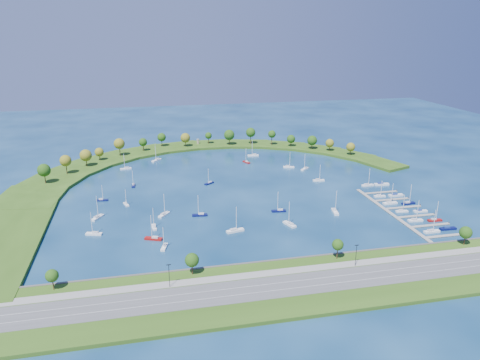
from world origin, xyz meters
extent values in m
plane|color=#082748|center=(0.00, 0.00, 0.00)|extent=(700.00, 700.00, 0.00)
cube|color=#2C4E14|center=(0.00, -124.00, 0.80)|extent=(420.00, 42.00, 1.60)
cube|color=#474442|center=(0.00, -102.50, 0.90)|extent=(420.00, 1.20, 1.80)
cube|color=#515154|center=(0.00, -124.00, 1.66)|extent=(420.00, 16.00, 0.12)
cube|color=gray|center=(0.00, -113.00, 1.66)|extent=(420.00, 5.00, 0.12)
cube|color=silver|center=(0.00, -126.50, 1.73)|extent=(420.00, 0.15, 0.02)
cube|color=silver|center=(0.00, -121.50, 1.73)|extent=(420.00, 0.15, 0.02)
cylinder|color=#382314|center=(-95.00, -107.00, 4.05)|extent=(0.56, 0.56, 4.90)
sphere|color=#214C13|center=(-95.00, -107.00, 7.54)|extent=(5.20, 5.20, 5.20)
cylinder|color=#382314|center=(-40.00, -107.00, 4.22)|extent=(0.56, 0.56, 5.25)
sphere|color=#214C13|center=(-40.00, -107.00, 8.05)|extent=(6.00, 6.00, 6.00)
cylinder|color=#382314|center=(25.00, -107.00, 4.40)|extent=(0.56, 0.56, 5.60)
sphere|color=#214C13|center=(25.00, -107.00, 8.24)|extent=(5.20, 5.20, 5.20)
cylinder|color=#382314|center=(90.00, -107.00, 4.05)|extent=(0.56, 0.56, 4.90)
sphere|color=#214C13|center=(90.00, -107.00, 7.70)|extent=(6.00, 6.00, 6.00)
cylinder|color=black|center=(-50.00, -115.00, 6.60)|extent=(0.24, 0.24, 10.00)
cylinder|color=black|center=(30.00, -115.00, 6.60)|extent=(0.24, 0.24, 10.00)
cube|color=#2C4E14|center=(-126.75, 7.81, 1.00)|extent=(43.73, 48.72, 2.00)
cube|color=#2C4E14|center=(-118.83, 37.57, 1.00)|extent=(50.23, 54.30, 2.00)
cube|color=#2C4E14|center=(-104.03, 64.58, 1.00)|extent=(54.07, 56.09, 2.00)
cube|color=#2C4E14|center=(-83.21, 87.27, 1.00)|extent=(55.20, 54.07, 2.00)
cube|color=#2C4E14|center=(-57.57, 104.32, 1.00)|extent=(53.65, 48.47, 2.00)
cube|color=#2C4E14|center=(-28.60, 114.76, 1.00)|extent=(49.62, 39.75, 2.00)
cube|color=#2C4E14|center=(2.03, 117.98, 1.00)|extent=(44.32, 29.96, 2.00)
cube|color=#2C4E14|center=(32.54, 113.79, 1.00)|extent=(49.49, 38.05, 2.00)
cube|color=#2C4E14|center=(61.17, 102.44, 1.00)|extent=(51.13, 44.12, 2.00)
cube|color=#2C4E14|center=(86.25, 84.58, 1.00)|extent=(49.19, 47.96, 2.00)
cube|color=#2C4E14|center=(106.34, 61.24, 1.00)|extent=(43.90, 49.49, 2.00)
cube|color=#2C4E14|center=(120.28, 33.78, 1.00)|extent=(35.67, 48.74, 2.00)
cube|color=#2C4E14|center=(-126.75, -47.59, 0.95)|extent=(36.00, 130.81, 1.90)
cylinder|color=#382314|center=(-121.47, 31.77, 5.71)|extent=(0.56, 0.56, 7.41)
sphere|color=#214C13|center=(-121.47, 31.77, 11.13)|extent=(8.58, 8.58, 8.58)
cylinder|color=#382314|center=(-110.41, 50.65, 6.05)|extent=(0.56, 0.56, 8.10)
sphere|color=#706418|center=(-110.41, 50.65, 11.72)|extent=(8.08, 8.08, 8.08)
cylinder|color=#382314|center=(-98.55, 67.36, 5.34)|extent=(0.56, 0.56, 6.68)
sphere|color=#706418|center=(-98.55, 67.36, 10.45)|extent=(8.84, 8.84, 8.84)
cylinder|color=#382314|center=(-90.10, 82.33, 4.62)|extent=(0.56, 0.56, 5.23)
sphere|color=#706418|center=(-90.10, 82.33, 8.61)|extent=(6.89, 6.89, 6.89)
cylinder|color=#382314|center=(-75.05, 92.72, 6.13)|extent=(0.56, 0.56, 8.26)
sphere|color=#706418|center=(-75.05, 92.72, 12.00)|extent=(8.71, 8.71, 8.71)
cylinder|color=#382314|center=(-56.36, 104.51, 5.08)|extent=(0.56, 0.56, 6.16)
sphere|color=#214C13|center=(-56.36, 104.51, 9.53)|extent=(6.87, 6.87, 6.87)
cylinder|color=#382314|center=(-40.22, 116.89, 5.35)|extent=(0.56, 0.56, 6.70)
sphere|color=#214C13|center=(-40.22, 116.89, 10.19)|extent=(7.42, 7.42, 7.42)
cylinder|color=#382314|center=(-20.13, 112.01, 5.03)|extent=(0.56, 0.56, 6.06)
sphere|color=#706418|center=(-20.13, 112.01, 9.73)|extent=(8.35, 8.35, 8.35)
cylinder|color=#382314|center=(1.05, 118.47, 5.02)|extent=(0.56, 0.56, 6.04)
sphere|color=#214C13|center=(1.05, 118.47, 9.24)|extent=(6.02, 6.02, 6.02)
cylinder|color=#382314|center=(18.25, 109.86, 5.52)|extent=(0.56, 0.56, 7.04)
sphere|color=#214C13|center=(18.25, 109.86, 10.90)|extent=(9.29, 9.29, 9.29)
cylinder|color=#382314|center=(37.50, 109.20, 6.36)|extent=(0.56, 0.56, 8.72)
sphere|color=#214C13|center=(37.50, 109.20, 12.40)|extent=(8.42, 8.42, 8.42)
cylinder|color=#382314|center=(54.76, 101.29, 6.23)|extent=(0.56, 0.56, 8.45)
sphere|color=#214C13|center=(54.76, 101.29, 11.80)|extent=(6.72, 6.72, 6.72)
cylinder|color=#382314|center=(69.81, 93.26, 4.53)|extent=(0.56, 0.56, 5.05)
sphere|color=#214C13|center=(69.81, 93.26, 8.51)|extent=(7.28, 7.28, 7.28)
cylinder|color=#382314|center=(84.28, 80.35, 4.88)|extent=(0.56, 0.56, 5.77)
sphere|color=#214C13|center=(84.28, 80.35, 9.44)|extent=(8.36, 8.36, 8.36)
cylinder|color=#382314|center=(96.38, 71.05, 4.65)|extent=(0.56, 0.56, 5.30)
sphere|color=#706418|center=(96.38, 71.05, 8.71)|extent=(7.09, 7.09, 7.09)
cylinder|color=#382314|center=(107.79, 55.25, 4.61)|extent=(0.56, 0.56, 5.22)
sphere|color=#706418|center=(107.79, 55.25, 8.66)|extent=(7.20, 7.20, 7.20)
cylinder|color=gray|center=(-8.29, 119.81, 3.96)|extent=(2.20, 2.20, 3.93)
cylinder|color=gray|center=(-8.29, 119.81, 6.08)|extent=(2.60, 2.60, 0.30)
cube|color=gray|center=(78.00, -61.00, 0.35)|extent=(2.20, 82.00, 0.40)
cube|color=gray|center=(90.10, -94.00, 0.35)|extent=(22.00, 2.00, 0.40)
cylinder|color=#382314|center=(101.00, -94.00, 0.60)|extent=(0.36, 0.36, 1.60)
cube|color=gray|center=(90.10, -80.80, 0.35)|extent=(22.00, 2.00, 0.40)
cylinder|color=#382314|center=(101.00, -80.80, 0.60)|extent=(0.36, 0.36, 1.60)
cube|color=gray|center=(90.10, -67.60, 0.35)|extent=(22.00, 2.00, 0.40)
cylinder|color=#382314|center=(101.00, -67.60, 0.60)|extent=(0.36, 0.36, 1.60)
cube|color=gray|center=(90.10, -54.40, 0.35)|extent=(22.00, 2.00, 0.40)
cylinder|color=#382314|center=(101.00, -54.40, 0.60)|extent=(0.36, 0.36, 1.60)
cube|color=gray|center=(90.10, -41.20, 0.35)|extent=(22.00, 2.00, 0.40)
cylinder|color=#382314|center=(101.00, -41.20, 0.60)|extent=(0.36, 0.36, 1.60)
cube|color=gray|center=(90.10, -28.00, 0.35)|extent=(22.00, 2.00, 0.40)
cylinder|color=#382314|center=(101.00, -28.00, 0.60)|extent=(0.36, 0.36, 1.60)
cube|color=white|center=(31.48, 75.79, 0.55)|extent=(9.31, 3.21, 1.10)
cube|color=silver|center=(32.40, 75.72, 1.48)|extent=(3.32, 2.02, 0.77)
cylinder|color=silver|center=(30.75, 75.84, 7.28)|extent=(0.32, 0.32, 12.36)
cube|color=white|center=(16.92, -64.11, 0.54)|extent=(5.37, 9.30, 1.08)
cube|color=silver|center=(17.22, -64.96, 1.45)|extent=(2.71, 3.55, 0.75)
cylinder|color=silver|center=(16.68, -63.44, 7.13)|extent=(0.32, 0.32, 12.11)
cube|color=white|center=(47.85, -52.62, 0.55)|extent=(4.23, 9.47, 1.10)
cube|color=silver|center=(48.02, -51.72, 1.48)|extent=(2.36, 3.48, 0.77)
cylinder|color=silver|center=(47.71, -53.34, 7.27)|extent=(0.32, 0.32, 12.35)
cube|color=maroon|center=(-54.64, -66.32, 0.53)|extent=(9.17, 5.71, 1.07)
cube|color=silver|center=(-53.82, -66.66, 1.44)|extent=(3.54, 2.80, 0.75)
cylinder|color=silver|center=(-55.30, -66.05, 7.07)|extent=(0.32, 0.32, 12.01)
cube|color=white|center=(60.00, 3.02, 0.47)|extent=(8.03, 2.69, 0.95)
cube|color=silver|center=(59.21, 3.07, 1.28)|extent=(2.86, 1.72, 0.66)
cylinder|color=silver|center=(60.63, 2.98, 6.29)|extent=(0.32, 0.32, 10.68)
cube|color=#0B0F45|center=(-28.18, -41.03, 0.51)|extent=(8.70, 3.25, 1.02)
cube|color=silver|center=(-27.34, -41.12, 1.38)|extent=(3.13, 1.97, 0.71)
cylinder|color=silver|center=(-28.86, -40.96, 6.76)|extent=(0.32, 0.32, 11.48)
cube|color=white|center=(-68.73, -15.12, 0.40)|extent=(3.82, 6.99, 0.81)
cube|color=silver|center=(-68.93, -14.47, 1.09)|extent=(1.97, 2.65, 0.57)
cylinder|color=silver|center=(-68.57, -15.63, 5.36)|extent=(0.32, 0.32, 9.10)
cube|color=white|center=(-46.72, 77.87, 0.56)|extent=(8.26, 8.63, 1.12)
cube|color=silver|center=(-46.08, 78.55, 1.51)|extent=(3.56, 3.64, 0.78)
cylinder|color=silver|center=(-47.22, 77.32, 7.42)|extent=(0.32, 0.32, 12.60)
cube|color=maroon|center=(21.67, 57.79, 0.46)|extent=(5.00, 7.92, 0.92)
cube|color=silver|center=(21.97, 57.08, 1.25)|extent=(2.44, 3.07, 0.65)
cylinder|color=silver|center=(21.43, 58.35, 6.11)|extent=(0.32, 0.32, 10.38)
cube|color=#0B0F45|center=(16.85, -44.56, 0.49)|extent=(8.47, 3.32, 0.99)
cube|color=silver|center=(17.67, -44.66, 1.34)|extent=(3.06, 1.96, 0.69)
cylinder|color=silver|center=(16.19, -44.48, 6.55)|extent=(0.32, 0.32, 11.13)
cube|color=white|center=(-13.09, -65.84, 0.56)|extent=(9.68, 4.60, 1.12)
cube|color=silver|center=(-14.00, -66.04, 1.51)|extent=(3.59, 2.50, 0.78)
cylinder|color=silver|center=(-12.36, -65.67, 7.42)|extent=(0.32, 0.32, 12.60)
cube|color=white|center=(60.00, 30.64, 0.49)|extent=(7.70, 7.14, 0.99)
cube|color=silver|center=(60.62, 31.18, 1.33)|extent=(3.22, 3.11, 0.69)
cylinder|color=silver|center=(59.51, 30.21, 6.53)|extent=(0.32, 0.32, 11.09)
cube|color=white|center=(-49.96, -76.66, 0.45)|extent=(4.08, 7.81, 0.90)
cube|color=silver|center=(-49.76, -75.94, 1.22)|extent=(2.14, 2.93, 0.63)
cylinder|color=silver|center=(-50.13, -77.24, 5.98)|extent=(0.32, 0.32, 10.15)
cube|color=#0B0F45|center=(-64.62, 19.18, 0.45)|extent=(2.27, 7.55, 0.90)
cube|color=silver|center=(-64.60, 19.93, 1.22)|extent=(1.53, 2.66, 0.63)
cylinder|color=silver|center=(-64.63, 18.58, 5.96)|extent=(0.32, 0.32, 10.13)
cube|color=white|center=(-84.03, -54.00, 0.50)|extent=(8.63, 4.69, 1.00)
cube|color=silver|center=(-83.24, -54.25, 1.35)|extent=(3.26, 2.42, 0.70)
cylinder|color=silver|center=(-84.67, -53.81, 6.61)|extent=(0.32, 0.32, 11.22)
cube|color=#0B0F45|center=(-83.08, -4.79, 0.41)|extent=(7.01, 2.71, 0.82)
cube|color=silver|center=(-83.75, -4.71, 1.11)|extent=(2.53, 1.61, 0.57)
cylinder|color=silver|center=(-82.53, -4.85, 5.43)|extent=(0.32, 0.32, 9.22)
cube|color=white|center=(-53.83, -52.10, 0.45)|extent=(2.56, 7.68, 0.91)
cube|color=silver|center=(-53.78, -52.85, 1.23)|extent=(1.64, 2.73, 0.64)
cylinder|color=silver|center=(-53.86, -51.49, 6.02)|extent=(0.32, 0.32, 10.22)
cube|color=white|center=(-83.81, -32.62, 0.53)|extent=(6.75, 8.84, 1.06)
cube|color=silver|center=(-84.27, -33.38, 1.43)|extent=(3.10, 3.55, 0.74)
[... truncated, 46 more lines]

